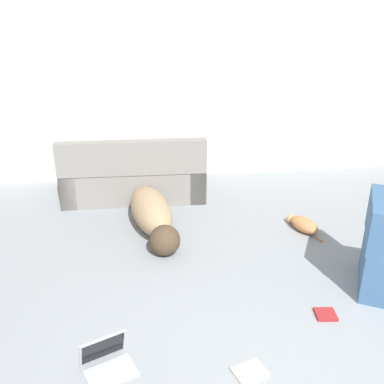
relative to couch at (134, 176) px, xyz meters
The scene contains 7 objects.
wall_back 1.49m from the couch, 36.08° to the left, with size 6.57×0.06×2.50m.
couch is the anchor object (origin of this frame).
dog 1.01m from the couch, 79.36° to the right, with size 0.59×1.59×0.40m.
cat 2.21m from the couch, 33.51° to the right, with size 0.32×0.54×0.15m.
laptop_open 2.94m from the couch, 94.45° to the right, with size 0.41×0.39×0.22m.
book_red 3.03m from the couch, 60.45° to the right, with size 0.18×0.17×0.02m.
book_cream 3.21m from the couch, 76.80° to the right, with size 0.26×0.23×0.02m.
Camera 1 is at (-0.84, -1.61, 2.27)m, focal length 40.00 mm.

